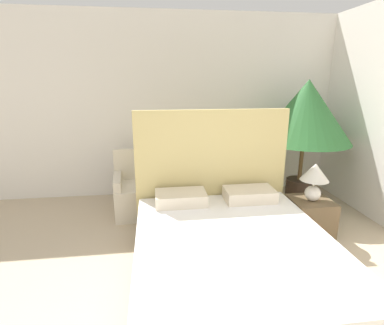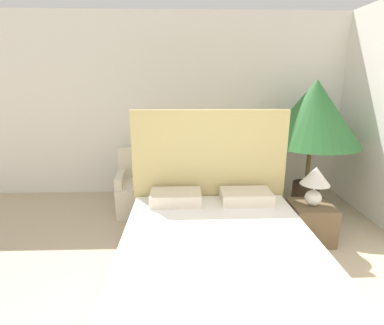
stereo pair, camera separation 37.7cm
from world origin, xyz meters
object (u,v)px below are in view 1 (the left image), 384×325
(potted_palm, at_px, (306,114))
(table_lamp, at_px, (315,177))
(nightstand, at_px, (310,217))
(armchair_near_window_right, at_px, (211,191))
(bed, at_px, (231,251))
(armchair_near_window_left, at_px, (139,195))

(potted_palm, relative_size, table_lamp, 4.02)
(nightstand, distance_m, table_lamp, 0.54)
(armchair_near_window_right, height_order, table_lamp, table_lamp)
(armchair_near_window_right, height_order, nightstand, armchair_near_window_right)
(bed, bearing_deg, armchair_near_window_left, 120.02)
(nightstand, xyz_separation_m, table_lamp, (-0.01, -0.02, 0.54))
(potted_palm, distance_m, table_lamp, 1.19)
(nightstand, relative_size, table_lamp, 1.03)
(bed, xyz_separation_m, armchair_near_window_right, (0.12, 1.63, -0.02))
(table_lamp, bearing_deg, nightstand, 66.48)
(potted_palm, bearing_deg, nightstand, -108.64)
(bed, xyz_separation_m, table_lamp, (1.19, 0.69, 0.47))
(bed, relative_size, nightstand, 4.52)
(armchair_near_window_left, bearing_deg, table_lamp, -28.40)
(potted_palm, distance_m, nightstand, 1.53)
(armchair_near_window_left, relative_size, nightstand, 1.86)
(nightstand, height_order, table_lamp, table_lamp)
(nightstand, bearing_deg, armchair_near_window_right, 139.69)
(armchair_near_window_left, relative_size, potted_palm, 0.48)
(armchair_near_window_left, height_order, potted_palm, potted_palm)
(armchair_near_window_right, bearing_deg, table_lamp, -47.64)
(armchair_near_window_right, xyz_separation_m, nightstand, (1.08, -0.92, -0.05))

